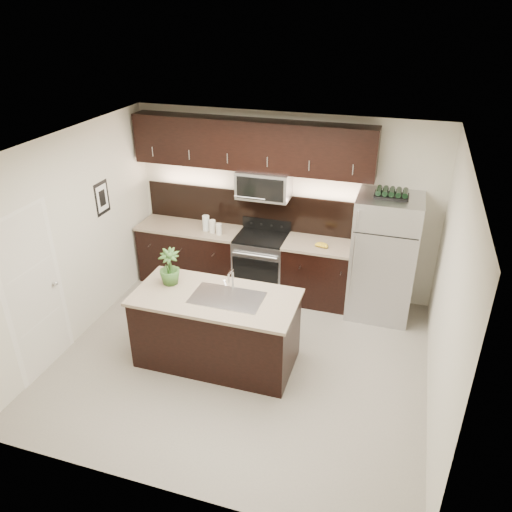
{
  "coord_description": "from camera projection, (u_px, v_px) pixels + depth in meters",
  "views": [
    {
      "loc": [
        1.67,
        -4.73,
        4.06
      ],
      "look_at": [
        0.02,
        0.55,
        1.21
      ],
      "focal_mm": 35.0,
      "sensor_mm": 36.0,
      "label": 1
    }
  ],
  "objects": [
    {
      "name": "sink_faucet",
      "position": [
        227.0,
        296.0,
        5.85
      ],
      "size": [
        0.84,
        0.5,
        0.28
      ],
      "color": "silver",
      "rests_on": "island"
    },
    {
      "name": "french_press",
      "position": [
        359.0,
        242.0,
        6.9
      ],
      "size": [
        0.12,
        0.12,
        0.34
      ],
      "rotation": [
        0.0,
        0.0,
        -0.08
      ],
      "color": "silver",
      "rests_on": "counter_run"
    },
    {
      "name": "island",
      "position": [
        217.0,
        328.0,
        6.1
      ],
      "size": [
        1.96,
        0.96,
        0.94
      ],
      "color": "black",
      "rests_on": "ground"
    },
    {
      "name": "canisters",
      "position": [
        211.0,
        225.0,
        7.47
      ],
      "size": [
        0.34,
        0.18,
        0.23
      ],
      "rotation": [
        0.0,
        0.0,
        -0.34
      ],
      "color": "silver",
      "rests_on": "counter_run"
    },
    {
      "name": "ground",
      "position": [
        241.0,
        359.0,
        6.31
      ],
      "size": [
        4.5,
        4.5,
        0.0
      ],
      "primitive_type": "plane",
      "color": "gray",
      "rests_on": "ground"
    },
    {
      "name": "counter_run",
      "position": [
        249.0,
        262.0,
        7.65
      ],
      "size": [
        3.51,
        0.65,
        0.94
      ],
      "color": "black",
      "rests_on": "ground"
    },
    {
      "name": "refrigerator",
      "position": [
        383.0,
        257.0,
        6.88
      ],
      "size": [
        0.86,
        0.77,
        1.77
      ],
      "primitive_type": "cube",
      "color": "#B2B2B7",
      "rests_on": "ground"
    },
    {
      "name": "plant",
      "position": [
        169.0,
        267.0,
        6.05
      ],
      "size": [
        0.3,
        0.3,
        0.46
      ],
      "primitive_type": "imported",
      "rotation": [
        0.0,
        0.0,
        0.17
      ],
      "color": "#315622",
      "rests_on": "island"
    },
    {
      "name": "bananas",
      "position": [
        319.0,
        244.0,
        7.07
      ],
      "size": [
        0.22,
        0.19,
        0.06
      ],
      "primitive_type": "ellipsoid",
      "rotation": [
        0.0,
        0.0,
        -0.21
      ],
      "color": "gold",
      "rests_on": "counter_run"
    },
    {
      "name": "wine_rack",
      "position": [
        392.0,
        193.0,
        6.45
      ],
      "size": [
        0.44,
        0.27,
        0.1
      ],
      "color": "black",
      "rests_on": "refrigerator"
    },
    {
      "name": "room_walls",
      "position": [
        229.0,
        238.0,
        5.53
      ],
      "size": [
        4.52,
        4.02,
        2.71
      ],
      "color": "beige",
      "rests_on": "ground"
    },
    {
      "name": "upper_fixtures",
      "position": [
        253.0,
        153.0,
        7.0
      ],
      "size": [
        3.49,
        0.4,
        1.66
      ],
      "color": "black",
      "rests_on": "counter_run"
    }
  ]
}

